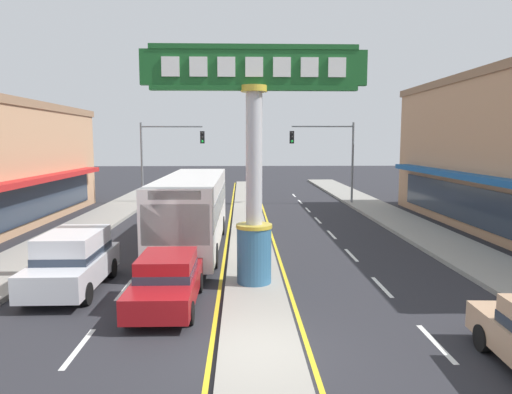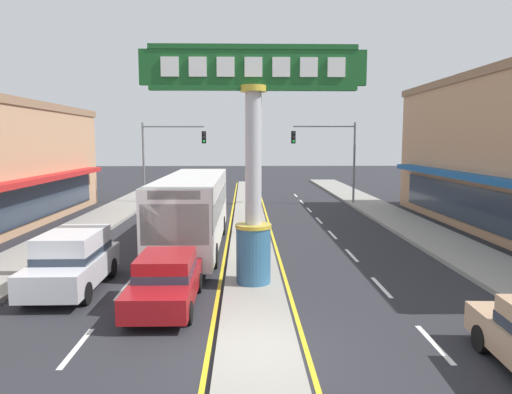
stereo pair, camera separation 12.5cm
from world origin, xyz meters
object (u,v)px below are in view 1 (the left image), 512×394
at_px(district_sign, 254,159).
at_px(bus_mid_left_lane, 193,207).
at_px(traffic_light_left_side, 165,149).
at_px(sedan_far_left_oncoming, 212,195).
at_px(sedan_far_right_lane, 167,280).
at_px(traffic_light_right_side, 330,149).
at_px(suv_near_left_lane, 73,260).

relative_size(district_sign, bus_mid_left_lane, 0.69).
height_order(traffic_light_left_side, sedan_far_left_oncoming, traffic_light_left_side).
relative_size(traffic_light_left_side, sedan_far_right_lane, 1.44).
distance_m(district_sign, sedan_far_left_oncoming, 20.09).
bearing_deg(traffic_light_right_side, suv_near_left_lane, -121.13).
xyz_separation_m(traffic_light_right_side, bus_mid_left_lane, (-8.81, -14.09, -2.38)).
height_order(district_sign, traffic_light_right_side, district_sign).
relative_size(traffic_light_left_side, bus_mid_left_lane, 0.55).
bearing_deg(traffic_light_left_side, suv_near_left_lane, -89.22).
distance_m(sedan_far_right_lane, suv_near_left_lane, 3.71).
bearing_deg(bus_mid_left_lane, suv_near_left_lane, -119.00).
relative_size(suv_near_left_lane, bus_mid_left_lane, 0.41).
xyz_separation_m(traffic_light_left_side, traffic_light_right_side, (12.39, -0.81, 0.00)).
distance_m(traffic_light_right_side, sedan_far_right_lane, 23.70).
distance_m(bus_mid_left_lane, sedan_far_left_oncoming, 13.85).
bearing_deg(traffic_light_left_side, district_sign, -73.35).
xyz_separation_m(suv_near_left_lane, sedan_far_left_oncoming, (3.30, 19.76, -0.20)).
height_order(district_sign, suv_near_left_lane, district_sign).
distance_m(suv_near_left_lane, sedan_far_left_oncoming, 20.03).
distance_m(traffic_light_left_side, bus_mid_left_lane, 15.52).
distance_m(district_sign, traffic_light_right_side, 20.85).
xyz_separation_m(sedan_far_right_lane, sedan_far_left_oncoming, (-0.00, 21.44, 0.00)).
bearing_deg(bus_mid_left_lane, traffic_light_left_side, 103.52).
relative_size(district_sign, suv_near_left_lane, 1.67).
height_order(sedan_far_right_lane, sedan_far_left_oncoming, same).
relative_size(traffic_light_right_side, bus_mid_left_lane, 0.55).
distance_m(district_sign, sedan_far_right_lane, 4.71).
distance_m(traffic_light_left_side, traffic_light_right_side, 12.42).
bearing_deg(district_sign, sedan_far_right_lane, -144.98).
relative_size(sedan_far_right_lane, suv_near_left_lane, 0.93).
height_order(bus_mid_left_lane, sedan_far_left_oncoming, bus_mid_left_lane).
height_order(district_sign, sedan_far_left_oncoming, district_sign).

